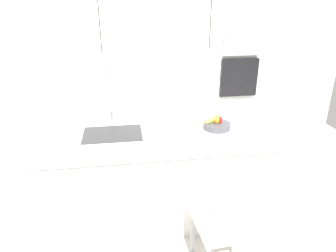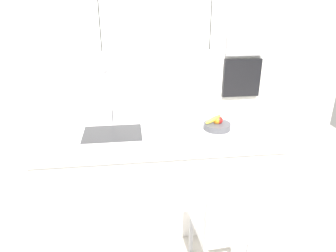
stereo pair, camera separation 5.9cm
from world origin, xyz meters
The scene contains 12 objects.
floor centered at (0.00, 0.00, 0.00)m, with size 6.60×6.60×0.00m, color #BCB7AD.
back_wall centered at (0.00, 1.65, 1.30)m, with size 6.00×0.10×2.60m, color white.
kitchen_island centered at (0.00, 0.00, 0.47)m, with size 2.30×0.97×0.93m.
sink_basin centered at (-0.44, 0.00, 0.92)m, with size 0.56×0.40×0.02m, color #2D2D30.
faucet centered at (-0.44, 0.21, 1.07)m, with size 0.02×0.17×0.22m.
fruit_bowl centered at (0.59, -0.02, 0.97)m, with size 0.27×0.27×0.16m.
microwave centered at (1.40, 1.58, 1.52)m, with size 0.54×0.08×0.34m, color #9E9EA3.
oven centered at (1.40, 1.58, 1.02)m, with size 0.56×0.08×0.56m, color black.
chair_near centered at (-0.44, -0.90, 0.51)m, with size 0.50×0.51×0.89m.
chair_middle centered at (0.41, -0.90, 0.50)m, with size 0.44×0.49×0.86m.
pendant_light_left centered at (-0.48, 0.00, 1.61)m, with size 0.20×0.20×0.80m.
pendant_light_right centered at (0.48, 0.00, 1.61)m, with size 0.20×0.20×0.80m.
Camera 2 is at (-0.26, -2.78, 2.16)m, focal length 33.35 mm.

